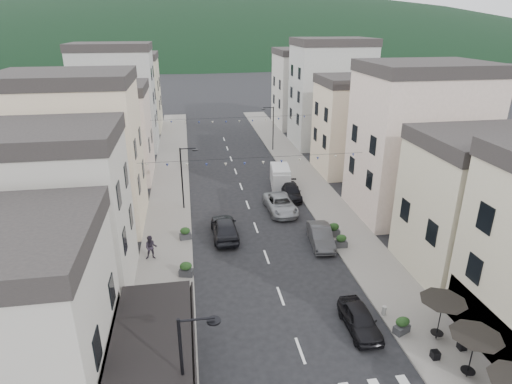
% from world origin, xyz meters
% --- Properties ---
extents(sidewalk_left, '(4.00, 76.00, 0.12)m').
position_xyz_m(sidewalk_left, '(-7.50, 32.00, 0.06)').
color(sidewalk_left, slate).
rests_on(sidewalk_left, ground).
extents(sidewalk_right, '(4.00, 76.00, 0.12)m').
position_xyz_m(sidewalk_right, '(7.50, 32.00, 0.06)').
color(sidewalk_right, slate).
rests_on(sidewalk_right, ground).
extents(hill_backdrop, '(640.00, 360.00, 70.00)m').
position_xyz_m(hill_backdrop, '(0.00, 300.00, 0.00)').
color(hill_backdrop, black).
rests_on(hill_backdrop, ground).
extents(boutique_awning, '(3.77, 7.50, 3.28)m').
position_xyz_m(boutique_awning, '(-7.25, 5.00, 3.11)').
color(boutique_awning, black).
rests_on(boutique_awning, ground).
extents(buildings_row_left, '(10.20, 54.16, 14.00)m').
position_xyz_m(buildings_row_left, '(-14.50, 37.75, 6.12)').
color(buildings_row_left, '#B9B5A9').
rests_on(buildings_row_left, ground).
extents(buildings_row_right, '(10.20, 54.16, 14.50)m').
position_xyz_m(buildings_row_right, '(14.50, 36.59, 6.32)').
color(buildings_row_right, '#C0B999').
rests_on(buildings_row_right, ground).
extents(cafe_terrace, '(2.50, 8.10, 2.53)m').
position_xyz_m(cafe_terrace, '(7.70, 2.80, 2.36)').
color(cafe_terrace, black).
rests_on(cafe_terrace, ground).
extents(streetlamp_left_near, '(1.70, 0.56, 6.00)m').
position_xyz_m(streetlamp_left_near, '(-5.82, 2.00, 3.70)').
color(streetlamp_left_near, black).
rests_on(streetlamp_left_near, ground).
extents(streetlamp_left_far, '(1.70, 0.56, 6.00)m').
position_xyz_m(streetlamp_left_far, '(-5.82, 26.00, 3.70)').
color(streetlamp_left_far, black).
rests_on(streetlamp_left_far, ground).
extents(streetlamp_right_far, '(1.70, 0.56, 6.00)m').
position_xyz_m(streetlamp_right_far, '(5.82, 44.00, 3.70)').
color(streetlamp_right_far, black).
rests_on(streetlamp_right_far, ground).
extents(bollards, '(11.66, 10.26, 0.60)m').
position_xyz_m(bollards, '(0.00, 5.50, 0.42)').
color(bollards, gray).
rests_on(bollards, ground).
extents(bunting_near, '(19.00, 0.28, 0.62)m').
position_xyz_m(bunting_near, '(0.00, 22.00, 5.65)').
color(bunting_near, black).
rests_on(bunting_near, ground).
extents(bunting_far, '(19.00, 0.28, 0.62)m').
position_xyz_m(bunting_far, '(0.00, 38.00, 5.65)').
color(bunting_far, black).
rests_on(bunting_far, ground).
extents(parked_car_a, '(1.62, 4.02, 1.37)m').
position_xyz_m(parked_car_a, '(3.79, 7.13, 0.68)').
color(parked_car_a, black).
rests_on(parked_car_a, ground).
extents(parked_car_b, '(2.04, 4.67, 1.49)m').
position_xyz_m(parked_car_b, '(4.60, 17.25, 0.75)').
color(parked_car_b, '#343436').
rests_on(parked_car_b, ground).
extents(parked_car_c, '(2.70, 5.42, 1.47)m').
position_xyz_m(parked_car_c, '(2.80, 23.94, 0.74)').
color(parked_car_c, gray).
rests_on(parked_car_c, ground).
extents(parked_car_d, '(2.30, 4.65, 1.30)m').
position_xyz_m(parked_car_d, '(4.60, 27.08, 0.65)').
color(parked_car_d, black).
rests_on(parked_car_d, ground).
extents(parked_car_e, '(2.11, 5.08, 1.72)m').
position_xyz_m(parked_car_e, '(-2.80, 19.71, 0.86)').
color(parked_car_e, black).
rests_on(parked_car_e, ground).
extents(delivery_van, '(2.49, 4.93, 2.26)m').
position_xyz_m(delivery_van, '(4.18, 30.49, 1.11)').
color(delivery_van, '#B9B9BC').
rests_on(delivery_van, ground).
extents(pedestrian_a, '(0.76, 0.61, 1.80)m').
position_xyz_m(pedestrian_a, '(-6.63, 8.03, 1.02)').
color(pedestrian_a, black).
rests_on(pedestrian_a, sidewalk_left).
extents(pedestrian_b, '(0.92, 0.72, 1.87)m').
position_xyz_m(pedestrian_b, '(-8.50, 16.96, 1.05)').
color(pedestrian_b, '#28212C').
rests_on(pedestrian_b, sidewalk_left).
extents(planter_la, '(1.07, 0.77, 1.08)m').
position_xyz_m(planter_la, '(-6.00, 14.21, 0.64)').
color(planter_la, '#29292B').
rests_on(planter_la, sidewalk_left).
extents(planter_lb, '(0.99, 0.64, 1.03)m').
position_xyz_m(planter_lb, '(-6.00, 19.67, 0.62)').
color(planter_lb, '#313133').
rests_on(planter_lb, sidewalk_left).
extents(planter_ra, '(1.06, 0.84, 1.04)m').
position_xyz_m(planter_ra, '(6.00, 6.36, 0.63)').
color(planter_ra, '#323335').
rests_on(planter_ra, sidewalk_right).
extents(planter_rb, '(0.96, 0.55, 1.05)m').
position_xyz_m(planter_rb, '(6.00, 16.40, 0.63)').
color(planter_rb, '#303032').
rests_on(planter_rb, sidewalk_right).
extents(planter_rc, '(1.04, 0.58, 1.16)m').
position_xyz_m(planter_rc, '(6.00, 18.25, 0.68)').
color(planter_rc, '#333336').
rests_on(planter_rc, sidewalk_right).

